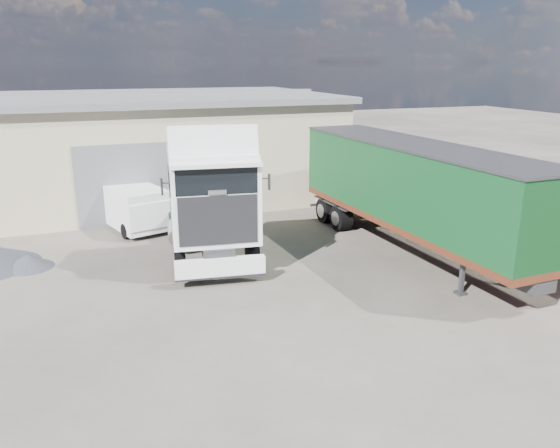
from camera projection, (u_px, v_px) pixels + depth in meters
name	position (u px, v px, depth m)	size (l,w,h in m)	color
ground	(232.00, 312.00, 15.76)	(120.00, 120.00, 0.00)	black
warehouse	(29.00, 151.00, 27.35)	(30.60, 12.60, 5.42)	#BFB193
brick_boundary_wall	(441.00, 193.00, 24.64)	(0.35, 26.00, 2.50)	maroon
tractor_unit	(211.00, 204.00, 19.26)	(3.86, 7.87, 5.05)	black
box_trailer	(412.00, 187.00, 20.12)	(3.17, 12.49, 4.12)	#2D2D30
panel_van	(131.00, 206.00, 23.51)	(3.08, 4.91, 1.87)	black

